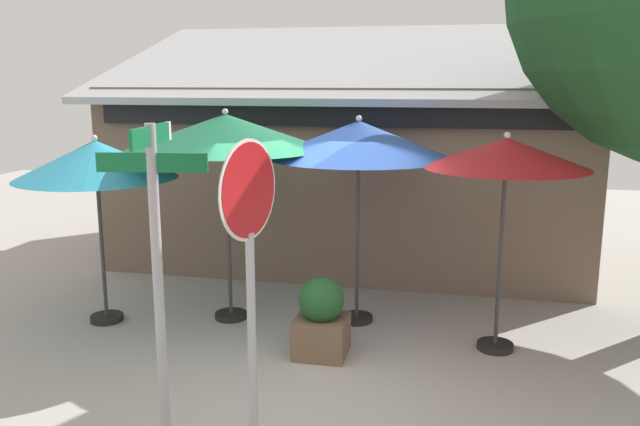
% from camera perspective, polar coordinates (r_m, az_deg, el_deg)
% --- Properties ---
extents(ground_plane, '(28.00, 28.00, 0.10)m').
position_cam_1_polar(ground_plane, '(7.52, -1.12, -14.30)').
color(ground_plane, '#ADA8A0').
extents(cafe_building, '(8.50, 4.74, 4.33)m').
position_cam_1_polar(cafe_building, '(12.07, 2.83, 4.09)').
color(cafe_building, '#705B4C').
rests_on(cafe_building, ground).
extents(street_sign_post, '(0.92, 0.98, 2.90)m').
position_cam_1_polar(street_sign_post, '(5.65, -14.11, -3.53)').
color(street_sign_post, '#A8AAB2').
rests_on(street_sign_post, ground).
extents(stop_sign, '(0.20, 0.76, 2.81)m').
position_cam_1_polar(stop_sign, '(5.03, -6.17, -3.14)').
color(stop_sign, '#A8AAB2').
rests_on(stop_sign, ground).
extents(patio_umbrella_teal_left, '(2.10, 2.10, 2.54)m').
position_cam_1_polar(patio_umbrella_teal_left, '(8.97, -19.05, 4.35)').
color(patio_umbrella_teal_left, black).
rests_on(patio_umbrella_teal_left, ground).
extents(patio_umbrella_forest_green_center, '(2.60, 2.60, 2.87)m').
position_cam_1_polar(patio_umbrella_forest_green_center, '(8.63, -8.27, 6.98)').
color(patio_umbrella_forest_green_center, black).
rests_on(patio_umbrella_forest_green_center, ground).
extents(patio_umbrella_royal_blue_right, '(2.41, 2.41, 2.79)m').
position_cam_1_polar(patio_umbrella_royal_blue_right, '(8.46, 3.41, 6.37)').
color(patio_umbrella_royal_blue_right, black).
rests_on(patio_umbrella_royal_blue_right, ground).
extents(patio_umbrella_crimson_far_right, '(1.91, 1.91, 2.65)m').
position_cam_1_polar(patio_umbrella_crimson_far_right, '(7.81, 16.01, 4.83)').
color(patio_umbrella_crimson_far_right, black).
rests_on(patio_umbrella_crimson_far_right, ground).
extents(sidewalk_planter, '(0.61, 0.61, 0.96)m').
position_cam_1_polar(sidewalk_planter, '(7.82, 0.13, -9.25)').
color(sidewalk_planter, brown).
rests_on(sidewalk_planter, ground).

